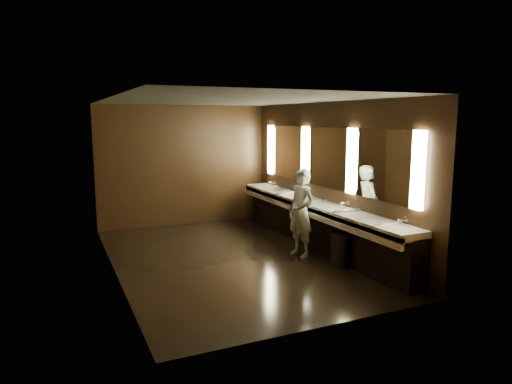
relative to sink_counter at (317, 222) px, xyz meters
The scene contains 10 objects.
floor 1.86m from the sink_counter, behind, with size 6.00×6.00×0.00m, color black.
ceiling 2.92m from the sink_counter, behind, with size 4.00×6.00×0.02m, color #2D2D2B.
wall_back 3.61m from the sink_counter, 120.87° to the left, with size 4.00×0.02×2.80m, color black.
wall_front 3.61m from the sink_counter, 120.87° to the right, with size 4.00×0.02×2.80m, color black.
wall_left 3.90m from the sink_counter, behind, with size 0.02×6.00×2.80m, color black.
wall_right 0.93m from the sink_counter, ahead, with size 0.02×6.00×2.80m, color black.
sink_counter is the anchor object (origin of this frame).
mirror_band 1.27m from the sink_counter, ahead, with size 0.06×5.03×1.15m.
person 0.74m from the sink_counter, 147.93° to the right, with size 0.58×0.38×1.60m, color #87B4CA.
trash_bin 1.18m from the sink_counter, 100.84° to the right, with size 0.38×0.38×0.59m, color black.
Camera 1 is at (-2.85, -7.38, 2.49)m, focal length 32.00 mm.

